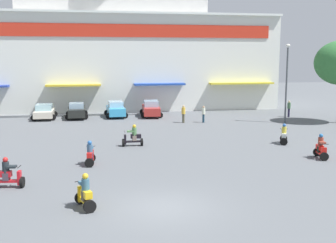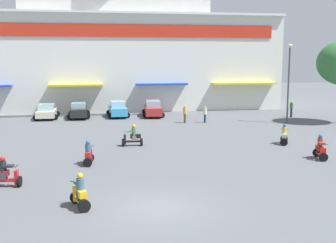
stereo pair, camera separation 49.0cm
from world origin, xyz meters
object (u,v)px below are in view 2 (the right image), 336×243
(parked_car_0, at_px, (47,111))
(scooter_rider_6, at_px, (88,155))
(parked_car_1, at_px, (79,110))
(pedestrian_3, at_px, (185,113))
(parked_car_2, at_px, (118,109))
(scooter_rider_4, at_px, (6,174))
(parked_car_3, at_px, (153,108))
(pedestrian_0, at_px, (291,108))
(streetlamp_near, at_px, (289,78))
(scooter_rider_0, at_px, (133,137))
(pedestrian_2, at_px, (205,113))
(scooter_rider_3, at_px, (284,136))
(scooter_rider_7, at_px, (320,149))
(scooter_rider_1, at_px, (80,193))

(parked_car_0, relative_size, scooter_rider_6, 2.72)
(parked_car_0, bearing_deg, parked_car_1, 1.55)
(scooter_rider_6, xyz_separation_m, pedestrian_3, (8.62, 14.19, 0.34))
(parked_car_2, xyz_separation_m, scooter_rider_4, (-6.45, -22.75, -0.19))
(parked_car_3, distance_m, pedestrian_0, 14.13)
(streetlamp_near, bearing_deg, scooter_rider_0, -152.69)
(parked_car_2, xyz_separation_m, pedestrian_3, (5.99, -4.95, 0.13))
(parked_car_3, distance_m, pedestrian_2, 6.57)
(parked_car_2, height_order, pedestrian_0, pedestrian_0)
(parked_car_2, xyz_separation_m, pedestrian_2, (7.87, -5.14, 0.10))
(parked_car_1, height_order, scooter_rider_6, parked_car_1)
(pedestrian_0, bearing_deg, scooter_rider_4, -140.71)
(parked_car_0, distance_m, pedestrian_0, 24.65)
(scooter_rider_3, distance_m, pedestrian_2, 10.92)
(scooter_rider_3, relative_size, pedestrian_3, 0.90)
(scooter_rider_6, relative_size, streetlamp_near, 0.20)
(scooter_rider_6, relative_size, pedestrian_3, 0.88)
(parked_car_3, distance_m, scooter_rider_7, 21.37)
(scooter_rider_3, bearing_deg, pedestrian_3, 114.80)
(parked_car_1, relative_size, parked_car_2, 1.09)
(scooter_rider_3, bearing_deg, pedestrian_2, 106.20)
(pedestrian_0, height_order, pedestrian_2, pedestrian_0)
(pedestrian_0, relative_size, pedestrian_2, 1.07)
(scooter_rider_1, bearing_deg, streetlamp_near, 47.08)
(parked_car_3, height_order, scooter_rider_1, parked_car_3)
(parked_car_1, bearing_deg, pedestrian_3, -26.61)
(parked_car_1, distance_m, pedestrian_0, 21.57)
(pedestrian_3, bearing_deg, parked_car_1, 153.39)
(scooter_rider_7, bearing_deg, scooter_rider_3, 93.12)
(parked_car_1, bearing_deg, scooter_rider_0, -73.77)
(parked_car_2, relative_size, pedestrian_2, 2.53)
(scooter_rider_7, bearing_deg, scooter_rider_1, -156.44)
(parked_car_0, distance_m, scooter_rider_7, 27.08)
(scooter_rider_0, height_order, pedestrian_0, pedestrian_0)
(parked_car_2, distance_m, pedestrian_0, 17.70)
(scooter_rider_6, bearing_deg, scooter_rider_1, -91.80)
(parked_car_1, relative_size, parked_car_3, 0.95)
(scooter_rider_3, height_order, scooter_rider_7, scooter_rider_7)
(scooter_rider_4, bearing_deg, scooter_rider_0, 50.94)
(scooter_rider_1, distance_m, scooter_rider_6, 7.10)
(pedestrian_3, bearing_deg, pedestrian_2, -5.73)
(parked_car_1, bearing_deg, scooter_rider_1, -87.70)
(parked_car_1, relative_size, scooter_rider_1, 2.89)
(scooter_rider_4, xyz_separation_m, pedestrian_3, (12.44, 17.81, 0.32))
(scooter_rider_0, bearing_deg, scooter_rider_3, -6.34)
(parked_car_3, distance_m, pedestrian_3, 5.37)
(scooter_rider_1, height_order, scooter_rider_4, scooter_rider_1)
(scooter_rider_3, height_order, scooter_rider_6, scooter_rider_3)
(pedestrian_0, bearing_deg, scooter_rider_0, -146.77)
(parked_car_3, distance_m, scooter_rider_4, 24.76)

